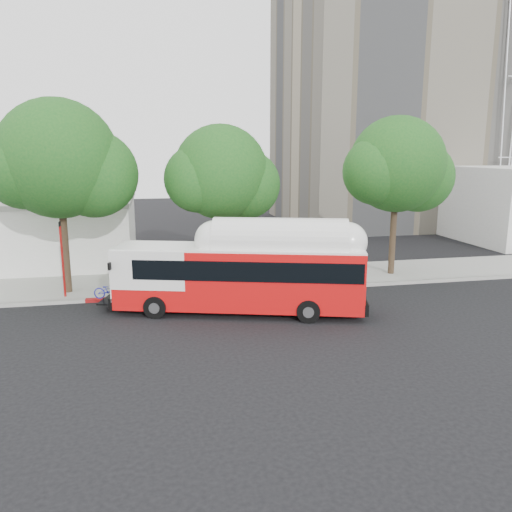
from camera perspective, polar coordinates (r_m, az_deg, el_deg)
The scene contains 11 objects.
ground at distance 22.26m, azimuth 0.85°, elevation -6.95°, with size 120.00×120.00×0.00m, color black.
sidewalk at distance 28.35m, azimuth -2.02°, elevation -2.67°, with size 60.00×5.00×0.15m, color gray.
curb_strip at distance 25.88m, azimuth -1.03°, elevation -4.08°, with size 60.00×0.30×0.15m, color gray.
red_curb_segment at distance 25.52m, azimuth -7.69°, elevation -4.41°, with size 10.00×0.32×0.16m, color maroon.
street_tree_left at distance 26.42m, azimuth -20.59°, elevation 9.87°, with size 6.67×5.80×9.74m.
street_tree_mid at distance 26.96m, azimuth -3.20°, elevation 9.12°, with size 5.75×5.00×8.62m.
street_tree_right at distance 29.95m, azimuth 16.48°, elevation 9.60°, with size 6.21×5.40×9.18m.
apartment_tower at distance 54.59m, azimuth 14.05°, elevation 22.50°, with size 18.00×18.00×37.00m.
low_commercial_bldg at distance 36.17m, azimuth -26.69°, elevation 2.58°, with size 16.20×10.20×4.25m.
transit_bus at distance 22.37m, azimuth -1.76°, elevation -2.49°, with size 11.92×5.42×3.50m.
signal_pole at distance 26.07m, azimuth -21.24°, elevation -0.44°, with size 0.11×0.37×3.88m.
Camera 1 is at (-4.62, -20.57, 7.14)m, focal length 35.00 mm.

